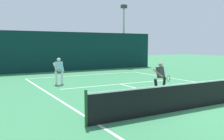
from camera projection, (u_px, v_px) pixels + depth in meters
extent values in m
plane|color=#367E4F|center=(205.00, 106.00, 9.83)|extent=(80.00, 80.00, 0.00)
cube|color=white|center=(86.00, 75.00, 19.95)|extent=(9.27, 0.10, 0.01)
cube|color=white|center=(99.00, 125.00, 7.59)|extent=(0.10, 23.30, 0.01)
cube|color=white|center=(120.00, 84.00, 15.42)|extent=(7.56, 0.10, 0.01)
cube|color=white|center=(154.00, 93.00, 12.61)|extent=(0.10, 6.40, 0.01)
cylinder|color=#1E4723|center=(86.00, 109.00, 7.34)|extent=(0.09, 0.09, 1.10)
cube|color=black|center=(206.00, 94.00, 9.78)|extent=(9.99, 0.02, 0.95)
cube|color=white|center=(206.00, 82.00, 9.73)|extent=(9.99, 0.03, 0.05)
cylinder|color=black|center=(164.00, 85.00, 12.71)|extent=(0.30, 0.22, 0.79)
cylinder|color=black|center=(156.00, 87.00, 12.15)|extent=(0.36, 0.24, 0.79)
ellipsoid|color=white|center=(164.00, 91.00, 12.74)|extent=(0.28, 0.19, 0.09)
ellipsoid|color=white|center=(156.00, 94.00, 12.19)|extent=(0.28, 0.19, 0.09)
cube|color=#2D3338|center=(160.00, 72.00, 12.36)|extent=(0.49, 0.44, 0.58)
cylinder|color=#9E704C|center=(163.00, 72.00, 12.53)|extent=(0.18, 0.14, 0.60)
cylinder|color=#9E704C|center=(158.00, 73.00, 12.20)|extent=(0.27, 0.55, 0.40)
sphere|color=#9E704C|center=(161.00, 64.00, 12.33)|extent=(0.21, 0.21, 0.21)
cylinder|color=white|center=(161.00, 63.00, 12.32)|extent=(0.29, 0.29, 0.04)
cylinder|color=black|center=(162.00, 78.00, 12.02)|extent=(0.12, 0.26, 0.03)
torus|color=black|center=(168.00, 79.00, 11.80)|extent=(0.29, 0.12, 0.29)
cylinder|color=silver|center=(62.00, 78.00, 15.34)|extent=(0.18, 0.17, 0.81)
cylinder|color=silver|center=(56.00, 78.00, 15.10)|extent=(0.19, 0.17, 0.82)
ellipsoid|color=white|center=(62.00, 83.00, 15.37)|extent=(0.28, 0.15, 0.09)
ellipsoid|color=white|center=(56.00, 84.00, 15.13)|extent=(0.28, 0.15, 0.09)
cube|color=#8CCCE0|center=(59.00, 66.00, 15.15)|extent=(0.45, 0.31, 0.58)
cylinder|color=beige|center=(62.00, 67.00, 15.30)|extent=(0.26, 0.14, 0.63)
cylinder|color=beige|center=(55.00, 67.00, 15.01)|extent=(0.18, 0.50, 0.53)
sphere|color=beige|center=(59.00, 60.00, 15.11)|extent=(0.22, 0.22, 0.22)
cylinder|color=white|center=(59.00, 59.00, 15.10)|extent=(0.27, 0.27, 0.04)
cylinder|color=black|center=(57.00, 71.00, 14.80)|extent=(0.08, 0.26, 0.03)
torus|color=black|center=(59.00, 72.00, 14.54)|extent=(0.29, 0.07, 0.29)
sphere|color=#D1E033|center=(134.00, 92.00, 12.73)|extent=(0.07, 0.07, 0.07)
cube|color=#0A2C2B|center=(70.00, 51.00, 23.05)|extent=(17.70, 0.12, 3.56)
cylinder|color=#9EA39E|center=(124.00, 38.00, 26.79)|extent=(0.18, 0.18, 6.21)
cube|color=#333338|center=(124.00, 7.00, 26.46)|extent=(0.55, 0.44, 0.36)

